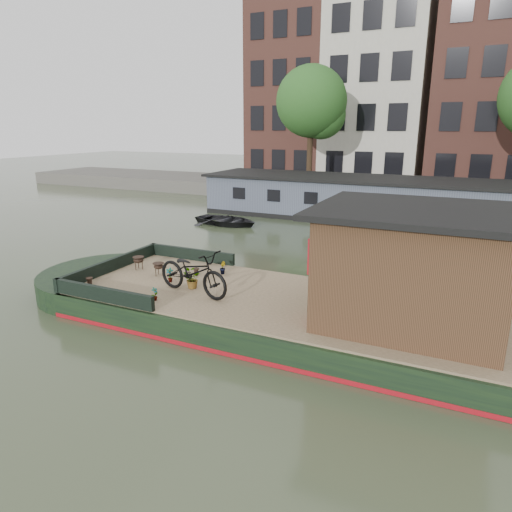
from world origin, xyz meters
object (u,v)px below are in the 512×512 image
at_px(brazier_rear, 159,269).
at_px(potted_plant_a, 170,275).
at_px(bicycle, 193,272).
at_px(brazier_front, 139,263).
at_px(cabin, 412,265).
at_px(dinghy, 226,218).

bearing_deg(brazier_rear, potted_plant_a, -28.66).
bearing_deg(bicycle, brazier_front, 78.63).
bearing_deg(brazier_rear, bicycle, -25.92).
relative_size(cabin, brazier_front, 10.68).
height_order(bicycle, brazier_rear, bicycle).
distance_m(brazier_front, dinghy, 9.50).
xyz_separation_m(cabin, potted_plant_a, (-6.03, -0.11, -1.03)).
bearing_deg(potted_plant_a, dinghy, 110.56).
bearing_deg(dinghy, brazier_rear, -155.22).
relative_size(brazier_front, brazier_rear, 1.04).
distance_m(bicycle, brazier_rear, 1.87).
bearing_deg(brazier_front, bicycle, -22.10).
bearing_deg(brazier_rear, brazier_front, 165.71).
bearing_deg(cabin, bicycle, -173.37).
bearing_deg(bicycle, cabin, -72.65).
bearing_deg(potted_plant_a, cabin, 1.06).
xyz_separation_m(cabin, brazier_rear, (-6.63, 0.22, -1.05)).
distance_m(potted_plant_a, dinghy, 10.46).
bearing_deg(bicycle, dinghy, 35.40).
relative_size(bicycle, brazier_front, 5.74).
bearing_deg(brazier_front, cabin, -3.38).
xyz_separation_m(brazier_front, brazier_rear, (0.87, -0.22, -0.01)).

